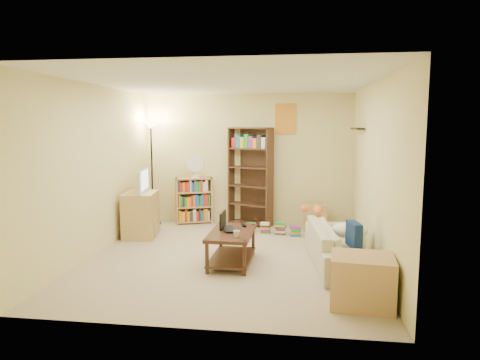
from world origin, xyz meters
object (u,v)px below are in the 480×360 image
object	(u,v)px
desk_fan	(195,166)
end_cabinet	(362,281)
tabby_cat	(315,210)
floor_lamp	(151,142)
mug	(237,234)
television	(140,181)
sofa	(340,245)
side_table	(316,217)
laptop	(233,229)
tall_bookshelf	(250,174)
coffee_table	(232,242)
short_bookshelf	(194,200)
tv_stand	(141,214)

from	to	relation	value
desk_fan	end_cabinet	distance (m)	4.46
tabby_cat	floor_lamp	bearing A→B (deg)	157.07
mug	end_cabinet	size ratio (longest dim) A/B	0.17
television	end_cabinet	bearing A→B (deg)	-133.27
sofa	side_table	world-z (taller)	sofa
desk_fan	television	bearing A→B (deg)	-123.68
laptop	desk_fan	bearing A→B (deg)	8.20
laptop	floor_lamp	world-z (taller)	floor_lamp
mug	tall_bookshelf	world-z (taller)	tall_bookshelf
laptop	television	bearing A→B (deg)	39.43
laptop	tall_bookshelf	distance (m)	2.33
tall_bookshelf	desk_fan	size ratio (longest dim) A/B	4.24
end_cabinet	side_table	bearing A→B (deg)	96.05
laptop	side_table	world-z (taller)	laptop
coffee_table	laptop	distance (m)	0.19
television	short_bookshelf	xyz separation A→B (m)	(0.66, 1.12, -0.51)
short_bookshelf	floor_lamp	distance (m)	1.38
coffee_table	side_table	world-z (taller)	side_table
end_cabinet	laptop	bearing A→B (deg)	141.42
side_table	end_cabinet	distance (m)	3.31
laptop	tv_stand	distance (m)	2.14
mug	tall_bookshelf	xyz separation A→B (m)	(-0.10, 2.62, 0.48)
laptop	mug	bearing A→B (deg)	177.77
tv_stand	desk_fan	distance (m)	1.49
tv_stand	floor_lamp	size ratio (longest dim) A/B	0.39
sofa	laptop	bearing A→B (deg)	88.45
tall_bookshelf	desk_fan	xyz separation A→B (m)	(-1.06, -0.03, 0.14)
mug	sofa	bearing A→B (deg)	18.27
tv_stand	short_bookshelf	xyz separation A→B (m)	(0.66, 1.12, 0.06)
television	short_bookshelf	distance (m)	1.40
coffee_table	tall_bookshelf	size ratio (longest dim) A/B	0.56
side_table	end_cabinet	world-z (taller)	end_cabinet
short_bookshelf	tall_bookshelf	bearing A→B (deg)	-20.70
tabby_cat	tv_stand	xyz separation A→B (m)	(-2.94, 0.38, -0.24)
floor_lamp	side_table	world-z (taller)	floor_lamp
laptop	side_table	size ratio (longest dim) A/B	0.89
coffee_table	laptop	size ratio (longest dim) A/B	2.42
mug	side_table	distance (m)	2.65
laptop	floor_lamp	bearing A→B (deg)	24.86
tabby_cat	coffee_table	xyz separation A→B (m)	(-1.17, -0.87, -0.32)
floor_lamp	mug	bearing A→B (deg)	-50.91
short_bookshelf	end_cabinet	distance (m)	4.45
television	desk_fan	xyz separation A→B (m)	(0.71, 1.07, 0.17)
mug	tv_stand	size ratio (longest dim) A/B	0.15
sofa	laptop	distance (m)	1.48
tall_bookshelf	short_bookshelf	size ratio (longest dim) A/B	2.08
coffee_table	side_table	distance (m)	2.44
mug	tall_bookshelf	bearing A→B (deg)	92.27
laptop	floor_lamp	size ratio (longest dim) A/B	0.22
coffee_table	tv_stand	distance (m)	2.16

